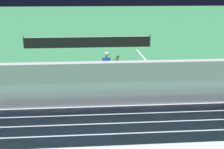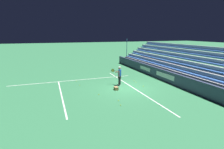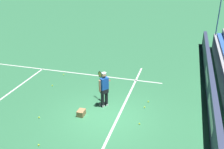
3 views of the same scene
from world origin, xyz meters
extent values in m
plane|color=#337A4C|center=(0.00, 0.00, 0.00)|extent=(160.00, 160.00, 0.00)
cube|color=white|center=(0.00, -0.50, 0.00)|extent=(12.00, 0.10, 0.01)
cube|color=white|center=(4.11, 4.00, 0.00)|extent=(0.10, 12.00, 0.01)
cube|color=white|center=(0.00, 5.50, 0.00)|extent=(8.22, 0.10, 0.01)
cube|color=#384260|center=(0.00, -4.42, 0.55)|extent=(24.70, 0.24, 1.10)
cube|color=silver|center=(0.64, -4.29, 0.61)|extent=(2.80, 0.01, 0.44)
cube|color=silver|center=(4.39, -4.29, 0.61)|extent=(2.20, 0.01, 0.40)
cube|color=#9EA3A8|center=(0.00, -7.02, 0.55)|extent=(23.46, 4.00, 1.10)
cube|color=blue|center=(0.00, -5.42, 1.18)|extent=(22.99, 0.40, 0.12)
cube|color=#9EA3A8|center=(0.00, -5.70, 1.33)|extent=(23.46, 0.24, 0.45)
cube|color=blue|center=(0.00, -6.22, 1.63)|extent=(22.99, 0.40, 0.12)
cube|color=#9EA3A8|center=(0.00, -6.50, 1.77)|extent=(23.46, 0.24, 0.45)
cube|color=blue|center=(0.00, -7.02, 2.08)|extent=(22.99, 0.40, 0.12)
cube|color=#9EA3A8|center=(0.00, -7.30, 2.23)|extent=(23.46, 0.24, 0.45)
cube|color=blue|center=(0.00, -7.82, 2.53)|extent=(22.99, 0.40, 0.12)
cube|color=#9EA3A8|center=(0.00, -8.10, 2.67)|extent=(23.46, 0.24, 0.45)
cube|color=blue|center=(0.00, -8.62, 2.98)|extent=(22.99, 0.40, 0.12)
cube|color=#9EA3A8|center=(0.00, -8.90, 3.12)|extent=(23.46, 0.24, 0.45)
cylinder|color=black|center=(0.80, 0.43, 0.44)|extent=(0.15, 0.15, 0.88)
cylinder|color=black|center=(0.97, 0.29, 0.44)|extent=(0.15, 0.15, 0.88)
cube|color=white|center=(0.84, 0.48, 0.04)|extent=(0.26, 0.29, 0.09)
cube|color=white|center=(1.01, 0.34, 0.04)|extent=(0.26, 0.29, 0.09)
cube|color=black|center=(0.89, 0.36, 0.80)|extent=(0.40, 0.38, 0.20)
cube|color=#194CB2|center=(0.89, 0.36, 1.17)|extent=(0.41, 0.39, 0.58)
sphere|color=#A37556|center=(0.89, 0.37, 1.60)|extent=(0.21, 0.21, 0.21)
cylinder|color=white|center=(0.89, 0.37, 1.69)|extent=(0.20, 0.20, 0.05)
cylinder|color=#A37556|center=(0.69, 0.51, 1.13)|extent=(0.09, 0.09, 0.56)
cylinder|color=#A37556|center=(1.20, 0.37, 1.22)|extent=(0.43, 0.51, 0.24)
cylinder|color=black|center=(1.35, 0.56, 1.27)|extent=(0.21, 0.26, 0.03)
torus|color=black|center=(1.52, 0.78, 1.31)|extent=(0.21, 0.26, 0.31)
cylinder|color=#D6D14C|center=(1.52, 0.78, 1.31)|extent=(0.17, 0.22, 0.27)
cube|color=#A87F51|center=(-0.17, 1.11, 0.13)|extent=(0.40, 0.30, 0.26)
sphere|color=#CCE533|center=(1.82, -1.57, 0.03)|extent=(0.07, 0.07, 0.07)
sphere|color=#CCE533|center=(-3.32, 2.00, 0.03)|extent=(0.07, 0.07, 0.07)
sphere|color=#CCE533|center=(1.24, -1.48, 0.03)|extent=(0.07, 0.07, 0.07)
sphere|color=#CCE533|center=(-0.89, 2.80, 0.03)|extent=(0.07, 0.07, 0.07)
sphere|color=#CCE533|center=(3.63, 3.81, 0.03)|extent=(0.07, 0.07, 0.07)
sphere|color=#CCE533|center=(-0.14, -1.50, 0.03)|extent=(0.07, 0.07, 0.07)
sphere|color=#CCE533|center=(2.11, 3.75, 0.03)|extent=(0.07, 0.07, 0.07)
sphere|color=#CCE533|center=(-2.54, 1.85, 0.03)|extent=(0.07, 0.07, 0.07)
cylinder|color=#33383D|center=(-5.50, 11.31, 0.54)|extent=(0.09, 0.09, 1.07)
cylinder|color=#33383D|center=(5.50, 11.31, 0.54)|extent=(0.09, 0.09, 1.07)
cube|color=black|center=(0.00, 11.31, 0.46)|extent=(11.00, 0.02, 0.91)
cube|color=white|center=(0.00, 11.31, 0.94)|extent=(11.00, 0.04, 0.05)
camera|label=1|loc=(-0.20, -15.74, 4.94)|focal=50.00mm
camera|label=2|loc=(-13.14, 6.16, 4.59)|focal=28.00mm
camera|label=3|loc=(-9.30, -2.95, 6.37)|focal=42.00mm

